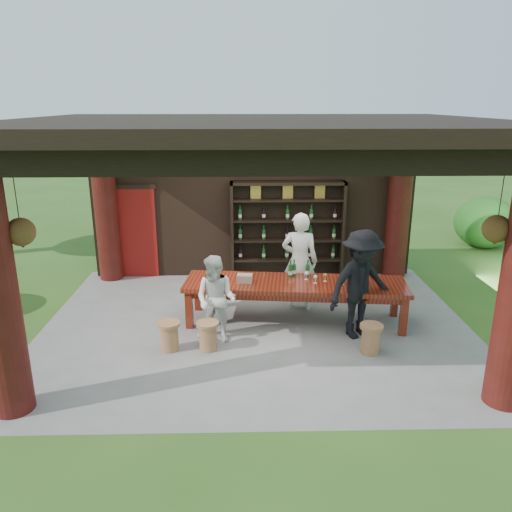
{
  "coord_description": "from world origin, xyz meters",
  "views": [
    {
      "loc": [
        -0.21,
        -7.98,
        3.76
      ],
      "look_at": [
        0.0,
        0.4,
        1.15
      ],
      "focal_mm": 35.0,
      "sensor_mm": 36.0,
      "label": 1
    }
  ],
  "objects_px": {
    "host": "(300,261)",
    "stool_near_right": "(371,338)",
    "wine_shelf": "(287,231)",
    "stool_near_left": "(208,335)",
    "napkin_basket": "(245,278)",
    "stool_far_left": "(169,335)",
    "guest_woman": "(216,299)",
    "guest_man": "(361,284)",
    "tasting_table": "(295,288)"
  },
  "relations": [
    {
      "from": "guest_man",
      "to": "stool_near_right",
      "type": "bearing_deg",
      "value": -107.93
    },
    {
      "from": "stool_far_left",
      "to": "host",
      "type": "relative_size",
      "value": 0.25
    },
    {
      "from": "stool_near_right",
      "to": "guest_man",
      "type": "xyz_separation_m",
      "value": [
        -0.06,
        0.6,
        0.66
      ]
    },
    {
      "from": "wine_shelf",
      "to": "stool_near_left",
      "type": "relative_size",
      "value": 5.22
    },
    {
      "from": "guest_woman",
      "to": "napkin_basket",
      "type": "distance_m",
      "value": 0.84
    },
    {
      "from": "stool_far_left",
      "to": "guest_man",
      "type": "relative_size",
      "value": 0.26
    },
    {
      "from": "wine_shelf",
      "to": "guest_man",
      "type": "relative_size",
      "value": 1.34
    },
    {
      "from": "guest_woman",
      "to": "napkin_basket",
      "type": "xyz_separation_m",
      "value": [
        0.46,
        0.69,
        0.1
      ]
    },
    {
      "from": "tasting_table",
      "to": "stool_near_right",
      "type": "xyz_separation_m",
      "value": [
        1.07,
        -1.18,
        -0.39
      ]
    },
    {
      "from": "guest_man",
      "to": "stool_near_left",
      "type": "bearing_deg",
      "value": 165.95
    },
    {
      "from": "stool_far_left",
      "to": "guest_woman",
      "type": "bearing_deg",
      "value": 23.86
    },
    {
      "from": "stool_near_left",
      "to": "guest_man",
      "type": "height_order",
      "value": "guest_man"
    },
    {
      "from": "guest_man",
      "to": "host",
      "type": "bearing_deg",
      "value": 101.35
    },
    {
      "from": "stool_near_right",
      "to": "napkin_basket",
      "type": "relative_size",
      "value": 1.82
    },
    {
      "from": "tasting_table",
      "to": "stool_near_left",
      "type": "height_order",
      "value": "tasting_table"
    },
    {
      "from": "stool_far_left",
      "to": "host",
      "type": "distance_m",
      "value": 2.84
    },
    {
      "from": "stool_far_left",
      "to": "host",
      "type": "bearing_deg",
      "value": 36.65
    },
    {
      "from": "wine_shelf",
      "to": "stool_near_left",
      "type": "height_order",
      "value": "wine_shelf"
    },
    {
      "from": "stool_near_right",
      "to": "host",
      "type": "distance_m",
      "value": 2.15
    },
    {
      "from": "guest_man",
      "to": "napkin_basket",
      "type": "distance_m",
      "value": 1.98
    },
    {
      "from": "host",
      "to": "stool_near_left",
      "type": "bearing_deg",
      "value": 58.2
    },
    {
      "from": "stool_near_left",
      "to": "host",
      "type": "distance_m",
      "value": 2.4
    },
    {
      "from": "stool_far_left",
      "to": "host",
      "type": "height_order",
      "value": "host"
    },
    {
      "from": "wine_shelf",
      "to": "host",
      "type": "bearing_deg",
      "value": -86.88
    },
    {
      "from": "stool_near_left",
      "to": "stool_far_left",
      "type": "relative_size",
      "value": 1.0
    },
    {
      "from": "wine_shelf",
      "to": "host",
      "type": "height_order",
      "value": "wine_shelf"
    },
    {
      "from": "stool_far_left",
      "to": "guest_man",
      "type": "xyz_separation_m",
      "value": [
        3.08,
        0.42,
        0.66
      ]
    },
    {
      "from": "tasting_table",
      "to": "stool_near_right",
      "type": "bearing_deg",
      "value": -47.91
    },
    {
      "from": "tasting_table",
      "to": "guest_man",
      "type": "height_order",
      "value": "guest_man"
    },
    {
      "from": "stool_near_left",
      "to": "host",
      "type": "height_order",
      "value": "host"
    },
    {
      "from": "guest_man",
      "to": "napkin_basket",
      "type": "height_order",
      "value": "guest_man"
    },
    {
      "from": "guest_woman",
      "to": "host",
      "type": "bearing_deg",
      "value": 62.82
    },
    {
      "from": "stool_near_left",
      "to": "guest_man",
      "type": "bearing_deg",
      "value": 9.79
    },
    {
      "from": "host",
      "to": "stool_near_right",
      "type": "bearing_deg",
      "value": 129.34
    },
    {
      "from": "guest_man",
      "to": "tasting_table",
      "type": "bearing_deg",
      "value": 125.97
    },
    {
      "from": "guest_woman",
      "to": "stool_far_left",
      "type": "bearing_deg",
      "value": -135.04
    },
    {
      "from": "guest_woman",
      "to": "guest_man",
      "type": "height_order",
      "value": "guest_man"
    },
    {
      "from": "stool_far_left",
      "to": "napkin_basket",
      "type": "relative_size",
      "value": 1.81
    },
    {
      "from": "napkin_basket",
      "to": "guest_man",
      "type": "bearing_deg",
      "value": -17.51
    },
    {
      "from": "wine_shelf",
      "to": "stool_near_left",
      "type": "distance_m",
      "value": 3.74
    },
    {
      "from": "wine_shelf",
      "to": "napkin_basket",
      "type": "height_order",
      "value": "wine_shelf"
    },
    {
      "from": "stool_near_right",
      "to": "napkin_basket",
      "type": "xyz_separation_m",
      "value": [
        -1.95,
        1.19,
        0.57
      ]
    },
    {
      "from": "tasting_table",
      "to": "guest_woman",
      "type": "bearing_deg",
      "value": -153.12
    },
    {
      "from": "stool_far_left",
      "to": "napkin_basket",
      "type": "bearing_deg",
      "value": 40.48
    },
    {
      "from": "wine_shelf",
      "to": "stool_near_right",
      "type": "xyz_separation_m",
      "value": [
        1.02,
        -3.48,
        -0.83
      ]
    },
    {
      "from": "host",
      "to": "stool_far_left",
      "type": "bearing_deg",
      "value": 49.05
    },
    {
      "from": "host",
      "to": "napkin_basket",
      "type": "xyz_separation_m",
      "value": [
        -1.02,
        -0.63,
        -0.1
      ]
    },
    {
      "from": "tasting_table",
      "to": "guest_woman",
      "type": "xyz_separation_m",
      "value": [
        -1.35,
        -0.68,
        0.08
      ]
    },
    {
      "from": "stool_far_left",
      "to": "tasting_table",
      "type": "bearing_deg",
      "value": 25.84
    },
    {
      "from": "tasting_table",
      "to": "stool_near_left",
      "type": "xyz_separation_m",
      "value": [
        -1.47,
        -1.01,
        -0.39
      ]
    }
  ]
}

